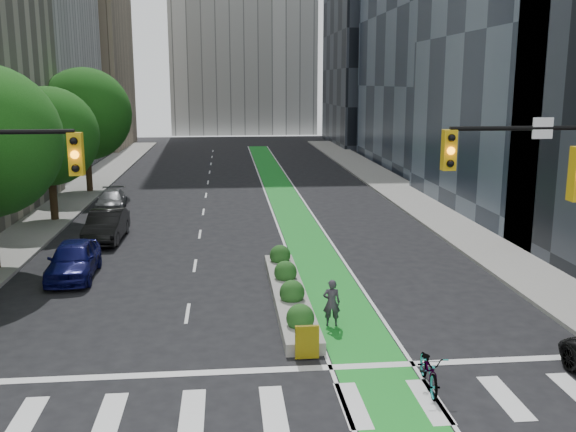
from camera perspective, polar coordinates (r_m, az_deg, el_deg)
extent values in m
plane|color=black|center=(17.54, -1.57, -15.23)|extent=(160.00, 160.00, 0.00)
cube|color=gray|center=(42.72, -20.06, 0.46)|extent=(3.60, 90.00, 0.15)
cube|color=gray|center=(43.30, 11.78, 1.08)|extent=(3.60, 90.00, 0.15)
cube|color=#198C26|center=(46.45, -0.50, 1.97)|extent=(2.20, 70.00, 0.01)
cube|color=tan|center=(83.90, -19.29, 14.65)|extent=(14.00, 16.00, 26.00)
cube|color=black|center=(86.40, 8.85, 15.72)|extent=(14.00, 18.00, 28.00)
cylinder|color=black|center=(39.29, -20.21, 2.72)|extent=(0.44, 0.44, 4.48)
sphere|color=#154C10|center=(38.99, -20.50, 6.67)|extent=(5.60, 5.60, 5.60)
cylinder|color=black|center=(48.91, -17.36, 4.97)|extent=(0.44, 0.44, 5.15)
sphere|color=#154C10|center=(48.66, -17.59, 8.63)|extent=(6.60, 6.60, 6.60)
cube|color=gold|center=(16.58, -18.32, 5.25)|extent=(0.34, 0.28, 1.05)
sphere|color=orange|center=(16.42, -18.44, 5.18)|extent=(0.20, 0.20, 0.20)
cylinder|color=black|center=(18.23, 22.43, 7.24)|extent=(5.50, 0.12, 0.12)
cube|color=gold|center=(17.17, 14.11, 5.70)|extent=(0.34, 0.28, 1.05)
sphere|color=orange|center=(17.02, 14.29, 5.64)|extent=(0.20, 0.20, 0.20)
cube|color=white|center=(18.08, 21.70, 7.27)|extent=(0.55, 0.04, 0.55)
cube|color=gray|center=(23.99, 0.11, -7.08)|extent=(1.20, 10.00, 0.40)
cube|color=yellow|center=(19.04, 1.70, -11.13)|extent=(0.70, 0.12, 1.00)
sphere|color=#194C19|center=(20.57, 1.10, -9.04)|extent=(0.90, 0.90, 0.90)
sphere|color=#194C19|center=(22.91, 0.36, -6.82)|extent=(0.90, 0.90, 0.90)
sphere|color=#194C19|center=(25.28, -0.23, -5.01)|extent=(0.90, 0.90, 0.90)
sphere|color=#194C19|center=(27.67, -0.71, -3.52)|extent=(0.90, 0.90, 0.90)
imported|color=gray|center=(17.83, 12.45, -13.14)|extent=(0.92, 2.10, 1.07)
imported|color=#36303A|center=(21.48, 3.90, -7.71)|extent=(0.62, 0.44, 1.61)
imported|color=#0C0E4D|center=(28.02, -18.52, -3.69)|extent=(2.00, 4.60, 1.54)
imported|color=black|center=(34.01, -15.85, -0.84)|extent=(1.74, 4.74, 1.55)
imported|color=#525457|center=(42.26, -15.42, 1.38)|extent=(2.01, 4.32, 1.22)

